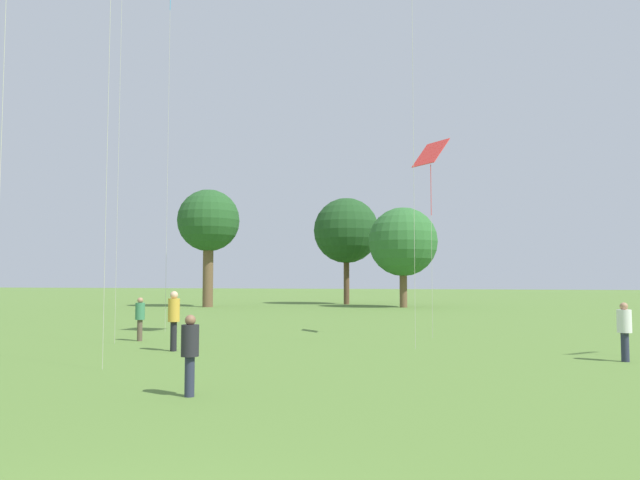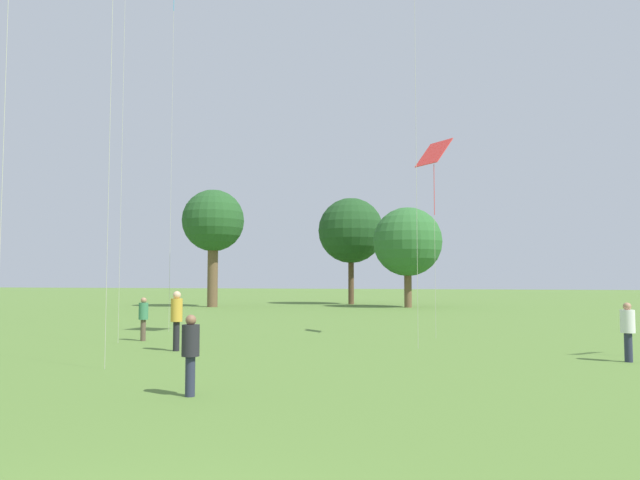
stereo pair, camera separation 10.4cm
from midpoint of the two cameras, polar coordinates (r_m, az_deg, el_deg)
name	(u,v)px [view 1 (the left image)]	position (r m, az deg, el deg)	size (l,w,h in m)	color
person_standing_0	(624,327)	(18.90, 25.93, -7.14)	(0.52, 0.52, 1.59)	#282D42
person_standing_1	(140,315)	(23.68, -16.25, -6.61)	(0.34, 0.34, 1.57)	brown
person_standing_3	(174,315)	(20.05, -13.36, -6.69)	(0.51, 0.51, 1.86)	black
person_standing_4	(190,348)	(12.26, -12.05, -9.63)	(0.35, 0.35, 1.54)	#282D42
kite_5	(431,156)	(24.74, 9.96, 7.56)	(1.53, 1.50, 7.63)	red
distant_tree_0	(346,231)	(57.20, 2.37, 0.85)	(5.98, 5.98, 9.74)	brown
distant_tree_1	(209,222)	(52.39, -10.21, 1.64)	(5.12, 5.12, 9.70)	brown
distant_tree_2	(403,242)	(51.04, 7.54, -0.18)	(5.60, 5.60, 8.12)	brown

